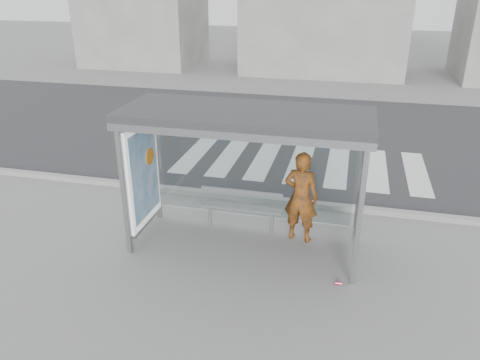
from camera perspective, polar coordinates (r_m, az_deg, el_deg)
name	(u,v)px	position (r m, az deg, el deg)	size (l,w,h in m)	color
ground	(245,246)	(8.90, 0.56, -8.06)	(80.00, 80.00, 0.00)	slate
road	(294,134)	(15.21, 6.62, 5.64)	(30.00, 10.00, 0.01)	#2B2B2E
curb	(264,199)	(10.55, 2.98, -2.34)	(30.00, 0.18, 0.12)	gray
crosswalk	(300,163)	(12.82, 7.35, 2.09)	(6.55, 3.00, 0.00)	silver
bus_shelter	(225,144)	(8.18, -1.83, 4.39)	(4.25, 1.65, 2.62)	gray
building_left	(143,8)	(27.99, -11.75, 19.83)	(6.00, 5.00, 6.00)	slate
building_center	(325,22)	(25.52, 10.36, 18.47)	(8.00, 5.00, 5.00)	slate
person	(301,197)	(8.79, 7.45, -2.08)	(0.65, 0.43, 1.79)	orange
bench	(241,207)	(9.19, 0.07, -3.35)	(1.63, 0.21, 0.84)	gray
soda_can	(338,283)	(8.06, 11.92, -12.21)	(0.06, 0.06, 0.11)	#E6435D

